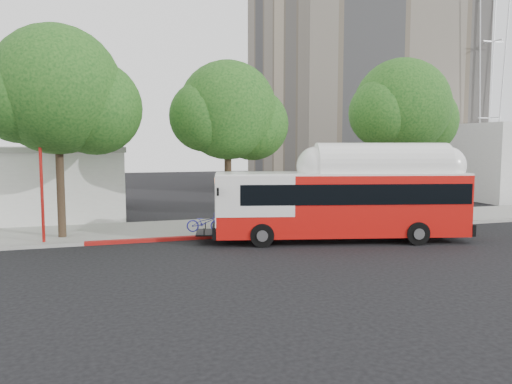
{
  "coord_description": "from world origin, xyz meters",
  "views": [
    {
      "loc": [
        -7.09,
        -18.82,
        4.43
      ],
      "look_at": [
        -0.41,
        3.0,
        2.22
      ],
      "focal_mm": 35.0,
      "sensor_mm": 36.0,
      "label": 1
    }
  ],
  "objects": [
    {
      "name": "street_tree_mid",
      "position": [
        -0.59,
        6.06,
        5.91
      ],
      "size": [
        5.75,
        5.0,
        8.62
      ],
      "color": "#2D2116",
      "rests_on": "ground"
    },
    {
      "name": "curb_strip",
      "position": [
        0.0,
        3.9,
        0.07
      ],
      "size": [
        60.0,
        0.3,
        0.15
      ],
      "primitive_type": "cube",
      "color": "gray",
      "rests_on": "ground"
    },
    {
      "name": "street_tree_right",
      "position": [
        9.44,
        5.86,
        6.26
      ],
      "size": [
        6.21,
        5.4,
        9.18
      ],
      "color": "#2D2116",
      "rests_on": "ground"
    },
    {
      "name": "sidewalk",
      "position": [
        0.0,
        6.5,
        0.07
      ],
      "size": [
        60.0,
        5.0,
        0.15
      ],
      "primitive_type": "cube",
      "color": "gray",
      "rests_on": "ground"
    },
    {
      "name": "street_tree_left",
      "position": [
        -8.53,
        5.56,
        6.6
      ],
      "size": [
        6.67,
        5.8,
        9.74
      ],
      "color": "#2D2116",
      "rests_on": "ground"
    },
    {
      "name": "apartment_tower",
      "position": [
        18.0,
        28.0,
        17.62
      ],
      "size": [
        18.0,
        18.0,
        37.0
      ],
      "color": "tan",
      "rests_on": "ground"
    },
    {
      "name": "red_curb_segment",
      "position": [
        -3.0,
        3.9,
        0.08
      ],
      "size": [
        10.0,
        0.32,
        0.16
      ],
      "primitive_type": "cube",
      "color": "maroon",
      "rests_on": "ground"
    },
    {
      "name": "signal_pole",
      "position": [
        -9.68,
        4.44,
        2.42
      ],
      "size": [
        0.13,
        0.45,
        4.72
      ],
      "color": "#A81511",
      "rests_on": "ground"
    },
    {
      "name": "transit_bus",
      "position": [
        3.23,
        1.53,
        1.68
      ],
      "size": [
        12.3,
        4.94,
        3.59
      ],
      "rotation": [
        0.0,
        0.0,
        -0.23
      ],
      "color": "red",
      "rests_on": "ground"
    },
    {
      "name": "ground",
      "position": [
        0.0,
        0.0,
        0.0
      ],
      "size": [
        120.0,
        120.0,
        0.0
      ],
      "primitive_type": "plane",
      "color": "black",
      "rests_on": "ground"
    }
  ]
}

